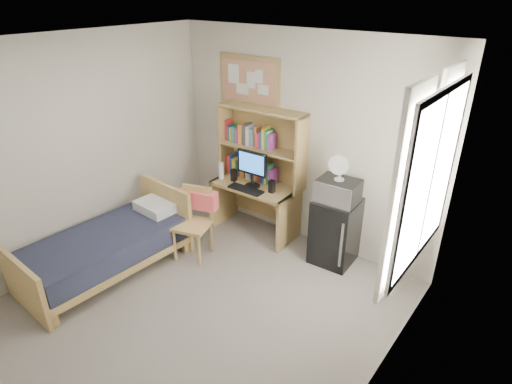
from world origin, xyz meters
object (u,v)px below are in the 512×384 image
Objects in this scene: desk at (255,208)px; desk_chair at (192,225)px; microwave at (338,191)px; desk_fan at (340,169)px; bed at (106,253)px; mini_fridge at (335,231)px; speaker_left at (234,175)px; speaker_right at (272,186)px; bulletin_board at (249,82)px; monitor at (252,170)px.

desk_chair is (-0.24, -0.93, 0.09)m from desk.
microwave is (1.40, 0.95, 0.50)m from desk_chair.
bed is at bearing -141.20° from desk_fan.
desk_fan is (1.97, 1.78, 0.97)m from bed.
mini_fridge is 2.68m from bed.
mini_fridge is 5.10× the size of speaker_left.
speaker_left reaches higher than mini_fridge.
speaker_right is at bearing 40.73° from desk_chair.
bulletin_board is 1.07× the size of desk_chair.
bed is at bearing -140.87° from mini_fridge.
speaker_left is at bearing 180.00° from monitor.
desk_chair is at bearing -149.18° from desk_fan.
desk_fan is at bearing 44.80° from bed.
bulletin_board is 0.85× the size of desk.
desk is (0.31, -0.28, -1.57)m from bulletin_board.
desk is 1.26× the size of desk_chair.
bed is 6.43× the size of desk_fan.
desk is at bearing -42.40° from bulletin_board.
microwave reaches higher than desk.
monitor is 0.33m from speaker_right.
speaker_right reaches higher than desk.
bulletin_board is at bearing 79.01° from bed.
speaker_left is (-0.30, -0.01, -0.15)m from monitor.
bulletin_board is 2.05× the size of monitor.
desk_chair is at bearing -87.67° from speaker_left.
mini_fridge is 2.93× the size of desk_fan.
microwave is at bearing 0.00° from desk_fan.
desk is 1.45m from desk_fan.
speaker_left reaches higher than desk.
desk is at bearing 11.31° from speaker_left.
bed is at bearing -141.20° from microwave.
desk reaches higher than bed.
monitor is 2.84× the size of speaker_right.
desk_chair is 1.03m from bed.
desk_chair reaches higher than mini_fridge.
bulletin_board is at bearing 166.61° from desk_fan.
mini_fridge is at bearing 4.16° from speaker_right.
mini_fridge is at bearing 45.13° from bed.
microwave is at bearing 44.80° from bed.
bulletin_board is 1.16× the size of mini_fridge.
desk_chair is 1.08× the size of mini_fridge.
bulletin_board is 1.34m from speaker_right.
monitor is (0.00, -0.06, 0.57)m from desk.
desk is at bearing 178.73° from mini_fridge.
speaker_left is 0.58× the size of desk_fan.
speaker_right is (1.11, 1.71, 0.53)m from bed.
monitor is 1.66× the size of desk_fan.
bulletin_board reaches higher than monitor.
speaker_left is at bearing -87.88° from bulletin_board.
speaker_left is 1.53m from desk_fan.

